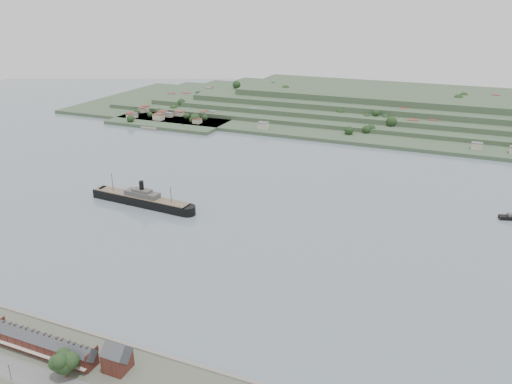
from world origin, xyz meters
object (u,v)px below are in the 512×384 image
at_px(tugboat, 150,204).
at_px(fig_tree, 64,362).
at_px(steamship, 138,199).
at_px(terrace_row, 44,344).
at_px(gabled_building, 117,358).

height_order(tugboat, fig_tree, fig_tree).
bearing_deg(steamship, terrace_row, -68.29).
distance_m(terrace_row, fig_tree, 22.43).
height_order(steamship, tugboat, steamship).
bearing_deg(steamship, gabled_building, -57.46).
distance_m(steamship, tugboat, 10.70).
bearing_deg(gabled_building, tugboat, 119.76).
distance_m(gabled_building, fig_tree, 21.63).
height_order(gabled_building, fig_tree, gabled_building).
bearing_deg(terrace_row, tugboat, 108.51).
distance_m(tugboat, fig_tree, 192.86).
distance_m(gabled_building, steamship, 193.33).
distance_m(terrace_row, steamship, 179.73).
xyz_separation_m(terrace_row, gabled_building, (37.50, 4.02, 1.34)).
height_order(gabled_building, tugboat, gabled_building).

